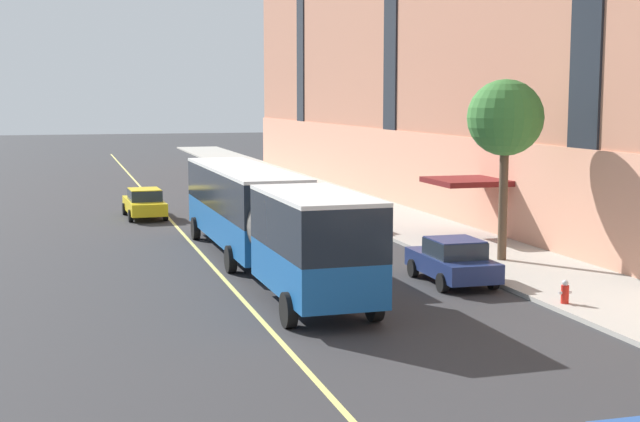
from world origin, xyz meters
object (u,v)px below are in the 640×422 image
Objects in this scene: parked_car_silver_0 at (257,179)px; parked_car_red_4 at (342,215)px; parked_car_silver_3 at (282,190)px; parked_car_navy_2 at (453,261)px; taxi_cab at (144,203)px; street_tree_mid_block at (505,119)px; fire_hydrant at (565,292)px; city_bus at (263,214)px.

parked_car_silver_0 and parked_car_red_4 have the same top height.
parked_car_silver_3 is at bearing -90.63° from parked_car_silver_0.
parked_car_navy_2 is at bearing -89.96° from parked_car_silver_3.
parked_car_silver_3 is 0.97× the size of parked_car_red_4.
parked_car_silver_0 is 14.85m from taxi_cab.
parked_car_navy_2 is (-0.06, -31.97, 0.00)m from parked_car_silver_0.
parked_car_silver_0 is at bearing 89.89° from parked_car_navy_2.
parked_car_silver_0 is 0.96× the size of parked_car_red_4.
taxi_cab is at bearing -151.75° from parked_car_silver_3.
fire_hydrant is at bearing -102.89° from street_tree_mid_block.
city_bus is at bearing -101.70° from parked_car_silver_0.
city_bus is at bearing -124.38° from parked_car_red_4.
taxi_cab is at bearing 113.08° from fire_hydrant.
city_bus is 21.14m from parked_car_silver_3.
parked_car_silver_0 is (5.75, 27.78, -1.27)m from city_bus.
city_bus is 4.02× the size of taxi_cab.
parked_car_silver_3 is at bearing 93.46° from fire_hydrant.
fire_hydrant is at bearing -68.09° from parked_car_navy_2.
street_tree_mid_block is at bearing -70.73° from parked_car_red_4.
street_tree_mid_block is (3.29, -29.13, 4.72)m from parked_car_silver_0.
street_tree_mid_block is at bearing 77.11° from fire_hydrant.
parked_car_red_4 is 16.87m from fire_hydrant.
parked_car_red_4 is at bearing 55.62° from city_bus.
city_bus is at bearing -105.59° from parked_car_silver_3.
parked_car_silver_0 is at bearing 96.45° from street_tree_mid_block.
city_bus is 16.03m from taxi_cab.
parked_car_silver_0 is 36.30m from fire_hydrant.
fire_hydrant is at bearing -86.54° from parked_car_silver_3.
parked_car_navy_2 and taxi_cab have the same top height.
taxi_cab reaches higher than fire_hydrant.
taxi_cab is at bearing 113.33° from parked_car_navy_2.
parked_car_navy_2 is at bearing -36.41° from city_bus.
parked_car_red_4 is (-0.01, 12.49, 0.00)m from parked_car_navy_2.
parked_car_navy_2 is at bearing -66.67° from taxi_cab.
city_bus is 4.58× the size of parked_car_silver_0.
parked_car_silver_3 is 5.97× the size of fire_hydrant.
fire_hydrant is (-1.63, -7.13, -5.00)m from street_tree_mid_block.
taxi_cab is (-8.57, -4.60, 0.00)m from parked_car_silver_3.
street_tree_mid_block is 9.52× the size of fire_hydrant.
parked_car_silver_3 is at bearing 90.02° from parked_car_red_4.
parked_car_silver_0 and parked_car_navy_2 have the same top height.
fire_hydrant is (10.31, -24.20, -0.29)m from taxi_cab.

